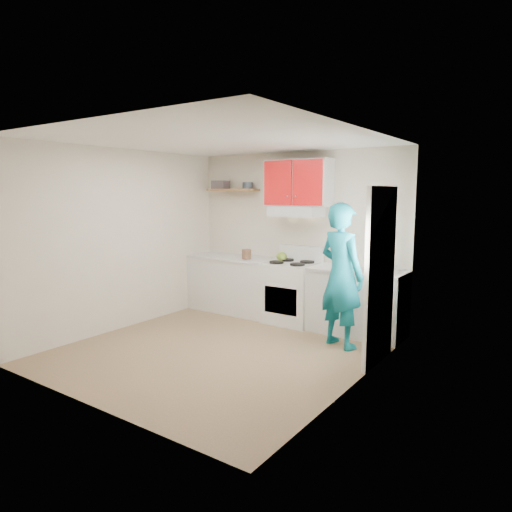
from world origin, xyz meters
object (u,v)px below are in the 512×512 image
Objects in this scene: stove at (292,293)px; kettle at (282,257)px; tin at (248,185)px; person at (341,275)px; crock at (247,255)px.

stove is 5.53× the size of kettle.
tin reaches higher than person.
crock reaches higher than kettle.
crock is at bearing 179.84° from kettle.
person is (2.03, -0.78, -1.16)m from tin.
person is (1.86, -0.51, -0.06)m from crock.
kettle is 0.09× the size of person.
person is at bearing -42.52° from kettle.
tin reaches higher than crock.
tin is 1.32m from kettle.
stove is 0.59m from kettle.
person is (1.30, -0.67, -0.06)m from kettle.
crock is (0.16, -0.26, -1.10)m from tin.
crock is (-0.80, -0.07, 0.53)m from stove.
kettle is at bearing 15.31° from crock.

